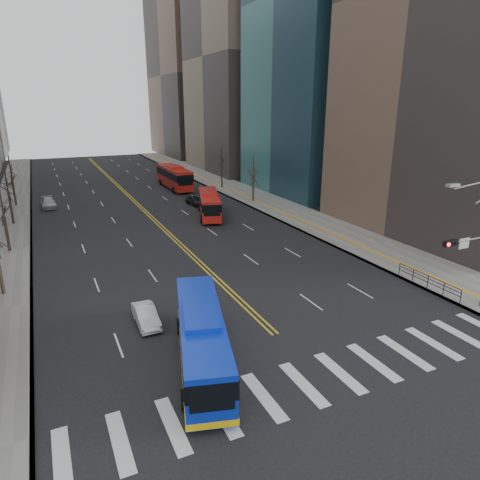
# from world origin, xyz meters

# --- Properties ---
(ground) EXTENTS (220.00, 220.00, 0.00)m
(ground) POSITION_xyz_m (0.00, 0.00, 0.00)
(ground) COLOR black
(sidewalk_right) EXTENTS (7.00, 130.00, 0.15)m
(sidewalk_right) POSITION_xyz_m (17.50, 45.00, 0.07)
(sidewalk_right) COLOR gray
(sidewalk_right) RESTS_ON ground
(sidewalk_left) EXTENTS (5.00, 130.00, 0.15)m
(sidewalk_left) POSITION_xyz_m (-16.50, 45.00, 0.07)
(sidewalk_left) COLOR gray
(sidewalk_left) RESTS_ON ground
(crosswalk) EXTENTS (26.70, 4.00, 0.01)m
(crosswalk) POSITION_xyz_m (0.00, 0.00, 0.01)
(crosswalk) COLOR silver
(crosswalk) RESTS_ON ground
(centerline) EXTENTS (0.55, 100.00, 0.01)m
(centerline) POSITION_xyz_m (0.00, 55.00, 0.01)
(centerline) COLOR gold
(centerline) RESTS_ON ground
(office_towers) EXTENTS (83.00, 134.00, 58.00)m
(office_towers) POSITION_xyz_m (0.12, 68.51, 23.92)
(office_towers) COLOR gray
(office_towers) RESTS_ON ground
(signal_mast) EXTENTS (5.37, 0.37, 9.39)m
(signal_mast) POSITION_xyz_m (13.77, 2.00, 4.86)
(signal_mast) COLOR slate
(signal_mast) RESTS_ON ground
(pedestrian_railing) EXTENTS (0.06, 6.06, 1.02)m
(pedestrian_railing) POSITION_xyz_m (14.30, 6.00, 0.82)
(pedestrian_railing) COLOR black
(pedestrian_railing) RESTS_ON sidewalk_right
(street_trees) EXTENTS (35.20, 47.20, 7.60)m
(street_trees) POSITION_xyz_m (-7.18, 34.55, 4.87)
(street_trees) COLOR black
(street_trees) RESTS_ON ground
(blue_bus) EXTENTS (5.31, 11.45, 3.29)m
(blue_bus) POSITION_xyz_m (-5.33, 4.00, 1.72)
(blue_bus) COLOR #0C2CC2
(blue_bus) RESTS_ON ground
(red_bus_near) EXTENTS (5.33, 10.43, 3.26)m
(red_bus_near) POSITION_xyz_m (7.02, 34.77, 1.82)
(red_bus_near) COLOR red
(red_bus_near) RESTS_ON ground
(red_bus_far) EXTENTS (3.11, 12.34, 3.88)m
(red_bus_far) POSITION_xyz_m (8.50, 55.23, 2.15)
(red_bus_far) COLOR red
(red_bus_far) RESTS_ON ground
(car_white) EXTENTS (1.32, 3.71, 1.22)m
(car_white) POSITION_xyz_m (-7.14, 9.86, 0.61)
(car_white) COLOR silver
(car_white) RESTS_ON ground
(car_dark_mid) EXTENTS (2.07, 4.00, 1.30)m
(car_dark_mid) POSITION_xyz_m (7.42, 41.70, 0.65)
(car_dark_mid) COLOR black
(car_dark_mid) RESTS_ON ground
(car_silver) EXTENTS (2.01, 4.64, 1.33)m
(car_silver) POSITION_xyz_m (-11.79, 48.80, 0.66)
(car_silver) COLOR #A5A5AB
(car_silver) RESTS_ON ground
(car_dark_far) EXTENTS (2.72, 4.33, 1.11)m
(car_dark_far) POSITION_xyz_m (10.54, 66.56, 0.56)
(car_dark_far) COLOR black
(car_dark_far) RESTS_ON ground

